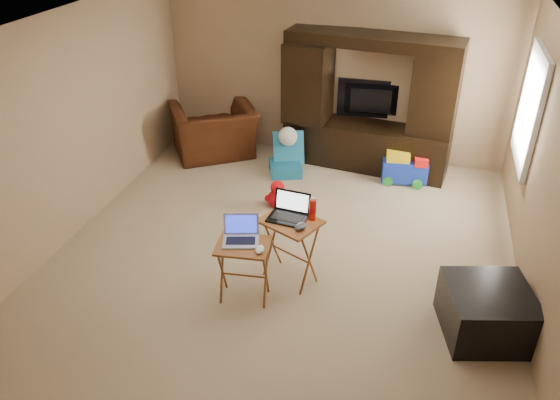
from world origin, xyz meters
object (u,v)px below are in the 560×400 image
(recliner, at_px, (214,131))
(mouse_right, at_px, (301,226))
(ottoman, at_px, (487,312))
(water_bottle, at_px, (312,210))
(tray_table_left, at_px, (244,272))
(television, at_px, (371,101))
(push_toy, at_px, (405,166))
(mouse_left, at_px, (260,250))
(laptop_right, at_px, (287,209))
(entertainment_center, at_px, (369,104))
(tray_table_right, at_px, (290,250))
(child_rocker, at_px, (285,155))
(laptop_left, at_px, (240,232))
(plush_toy, at_px, (277,194))

(recliner, bearing_deg, mouse_right, 92.38)
(ottoman, xyz_separation_m, water_bottle, (-1.73, 0.37, 0.59))
(ottoman, distance_m, water_bottle, 1.86)
(ottoman, bearing_deg, recliner, 142.41)
(tray_table_left, bearing_deg, ottoman, -2.71)
(television, xyz_separation_m, push_toy, (0.60, -0.58, -0.68))
(recliner, bearing_deg, mouse_left, 84.92)
(laptop_right, bearing_deg, tray_table_left, -120.08)
(entertainment_center, bearing_deg, push_toy, -23.21)
(television, relative_size, tray_table_right, 1.35)
(tray_table_left, relative_size, tray_table_right, 0.90)
(mouse_left, xyz_separation_m, water_bottle, (0.37, 0.57, 0.15))
(child_rocker, relative_size, tray_table_right, 0.81)
(tray_table_right, xyz_separation_m, laptop_left, (-0.39, -0.39, 0.41))
(entertainment_center, xyz_separation_m, water_bottle, (-0.18, -2.78, -0.13))
(plush_toy, distance_m, mouse_right, 1.73)
(television, relative_size, ottoman, 1.31)
(tray_table_left, bearing_deg, television, 72.01)
(ottoman, relative_size, tray_table_right, 1.03)
(laptop_left, bearing_deg, mouse_right, 12.08)
(entertainment_center, height_order, mouse_left, entertainment_center)
(push_toy, relative_size, laptop_right, 1.66)
(mouse_right, bearing_deg, plush_toy, 113.67)
(television, relative_size, water_bottle, 4.39)
(plush_toy, bearing_deg, ottoman, -34.21)
(television, distance_m, mouse_left, 3.63)
(plush_toy, distance_m, ottoman, 2.97)
(television, xyz_separation_m, laptop_right, (-0.42, -3.06, -0.08))
(laptop_right, distance_m, mouse_left, 0.56)
(mouse_left, bearing_deg, ottoman, 5.58)
(entertainment_center, distance_m, laptop_left, 3.35)
(recliner, distance_m, mouse_left, 3.57)
(entertainment_center, relative_size, water_bottle, 10.56)
(water_bottle, bearing_deg, laptop_right, -165.96)
(television, xyz_separation_m, ottoman, (1.55, -3.37, -0.68))
(recliner, relative_size, tray_table_left, 1.81)
(ottoman, height_order, laptop_right, laptop_right)
(entertainment_center, xyz_separation_m, mouse_right, (-0.25, -2.98, -0.21))
(recliner, relative_size, plush_toy, 3.14)
(tray_table_left, xyz_separation_m, laptop_left, (-0.03, 0.03, 0.44))
(television, bearing_deg, ottoman, 110.45)
(television, distance_m, mouse_right, 3.22)
(push_toy, bearing_deg, television, 127.90)
(plush_toy, height_order, water_bottle, water_bottle)
(television, xyz_separation_m, laptop_left, (-0.77, -3.48, -0.15))
(tray_table_left, xyz_separation_m, mouse_left, (0.19, -0.07, 0.35))
(push_toy, relative_size, water_bottle, 2.82)
(mouse_left, bearing_deg, tray_table_left, 159.78)
(laptop_left, bearing_deg, laptop_right, 34.08)
(ottoman, bearing_deg, laptop_left, -177.41)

